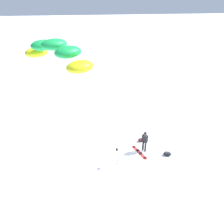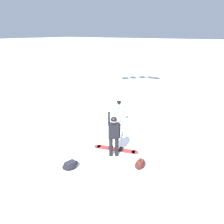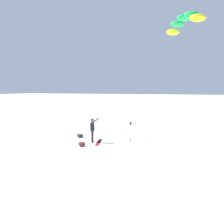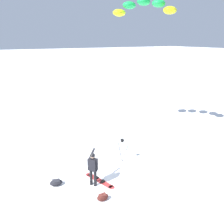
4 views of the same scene
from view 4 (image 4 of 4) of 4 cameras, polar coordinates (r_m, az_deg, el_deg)
ground_plane at (r=12.14m, az=-3.13°, el=-15.37°), size 300.00×300.00×0.00m
snowboarder at (r=11.10m, az=-4.60°, el=-12.77°), size 0.56×0.70×1.67m
snowboard at (r=11.88m, az=-3.00°, el=-16.03°), size 0.73×1.80×0.10m
traction_kite at (r=15.79m, az=7.57°, el=23.73°), size 3.07×3.92×0.99m
gear_bag_large at (r=10.63m, az=-2.25°, el=-19.69°), size 0.53×0.34×0.29m
camera_tripod at (r=13.04m, az=2.43°, el=-8.09°), size 0.66×0.65×1.35m
gear_bag_small at (r=11.79m, az=-13.24°, el=-16.12°), size 0.66×0.53×0.27m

